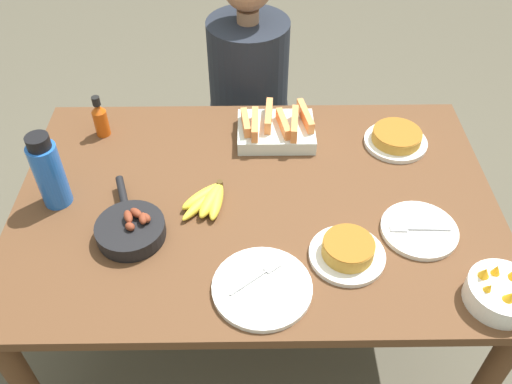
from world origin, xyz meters
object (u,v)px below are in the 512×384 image
object	(u,v)px
frittata_plate_side	(348,251)
water_bottle	(49,172)
skillet	(131,229)
fruit_bowl_mango	(501,292)
empty_plate_near_front	(419,230)
banana_bunch	(208,200)
person_figure	(249,121)
hot_sauce_bottle	(100,118)
melon_tray	(276,129)
empty_plate_far_left	(262,288)
frittata_plate_center	(396,138)

from	to	relation	value
frittata_plate_side	water_bottle	bearing A→B (deg)	164.69
skillet	water_bottle	size ratio (longest dim) A/B	1.25
fruit_bowl_mango	skillet	bearing A→B (deg)	166.44
frittata_plate_side	water_bottle	xyz separation A→B (m)	(-0.87, 0.24, 0.09)
empty_plate_near_front	water_bottle	distance (m)	1.11
banana_bunch	person_figure	bearing A→B (deg)	80.56
frittata_plate_side	hot_sauce_bottle	bearing A→B (deg)	144.21
melon_tray	skillet	world-z (taller)	melon_tray
banana_bunch	melon_tray	world-z (taller)	melon_tray
skillet	fruit_bowl_mango	world-z (taller)	fruit_bowl_mango
melon_tray	empty_plate_near_front	bearing A→B (deg)	-48.15
empty_plate_near_front	fruit_bowl_mango	xyz separation A→B (m)	(0.15, -0.24, 0.03)
frittata_plate_side	empty_plate_far_left	xyz separation A→B (m)	(-0.24, -0.11, -0.02)
skillet	water_bottle	world-z (taller)	water_bottle
skillet	hot_sauce_bottle	xyz separation A→B (m)	(-0.17, 0.48, 0.04)
skillet	empty_plate_far_left	bearing A→B (deg)	-134.97
banana_bunch	water_bottle	world-z (taller)	water_bottle
empty_plate_far_left	melon_tray	bearing A→B (deg)	84.49
hot_sauce_bottle	melon_tray	bearing A→B (deg)	-2.60
hot_sauce_bottle	person_figure	size ratio (longest dim) A/B	0.13
banana_bunch	frittata_plate_center	world-z (taller)	frittata_plate_center
banana_bunch	frittata_plate_center	bearing A→B (deg)	24.12
banana_bunch	frittata_plate_side	bearing A→B (deg)	-28.35
empty_plate_far_left	fruit_bowl_mango	size ratio (longest dim) A/B	1.49
melon_tray	empty_plate_far_left	xyz separation A→B (m)	(-0.06, -0.65, -0.03)
fruit_bowl_mango	person_figure	world-z (taller)	person_figure
banana_bunch	hot_sauce_bottle	distance (m)	0.53
empty_plate_near_front	person_figure	size ratio (longest dim) A/B	0.19
empty_plate_near_front	skillet	bearing A→B (deg)	-179.82
empty_plate_far_left	hot_sauce_bottle	size ratio (longest dim) A/B	1.73
fruit_bowl_mango	hot_sauce_bottle	size ratio (longest dim) A/B	1.16
melon_tray	skillet	size ratio (longest dim) A/B	0.84
melon_tray	hot_sauce_bottle	world-z (taller)	hot_sauce_bottle
skillet	hot_sauce_bottle	distance (m)	0.51
banana_bunch	empty_plate_near_front	world-z (taller)	banana_bunch
frittata_plate_side	person_figure	size ratio (longest dim) A/B	0.18
melon_tray	fruit_bowl_mango	bearing A→B (deg)	-51.30
empty_plate_far_left	person_figure	xyz separation A→B (m)	(-0.03, 1.08, -0.26)
skillet	frittata_plate_center	world-z (taller)	skillet
skillet	frittata_plate_center	size ratio (longest dim) A/B	1.47
frittata_plate_side	hot_sauce_bottle	xyz separation A→B (m)	(-0.79, 0.57, 0.04)
empty_plate_near_front	fruit_bowl_mango	distance (m)	0.29
frittata_plate_side	empty_plate_near_front	distance (m)	0.24
empty_plate_near_front	person_figure	xyz separation A→B (m)	(-0.50, 0.88, -0.26)
skillet	empty_plate_far_left	size ratio (longest dim) A/B	1.18
empty_plate_near_front	empty_plate_far_left	size ratio (longest dim) A/B	0.84
skillet	person_figure	world-z (taller)	person_figure
banana_bunch	frittata_plate_center	size ratio (longest dim) A/B	0.81
person_figure	hot_sauce_bottle	bearing A→B (deg)	-142.30
empty_plate_near_front	person_figure	world-z (taller)	person_figure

